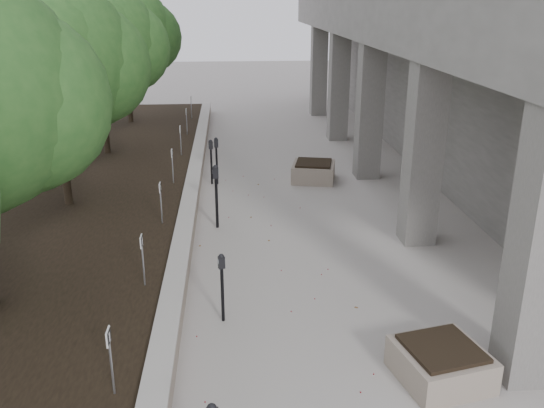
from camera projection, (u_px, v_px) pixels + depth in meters
name	position (u px, v px, depth m)	size (l,w,h in m)	color
retaining_wall	(192.00, 193.00, 15.56)	(0.39, 26.00, 0.50)	tan
planting_bed	(53.00, 199.00, 15.32)	(7.00, 26.00, 0.40)	black
crabapple_tree_3	(55.00, 94.00, 13.44)	(4.60, 4.00, 5.44)	#265420
crabapple_tree_4	(99.00, 68.00, 18.13)	(4.60, 4.00, 5.44)	#265420
crabapple_tree_5	(125.00, 54.00, 22.82)	(4.60, 4.00, 5.44)	#265420
parking_sign_2	(111.00, 362.00, 7.34)	(0.04, 0.22, 0.96)	black
parking_sign_3	(143.00, 261.00, 10.15)	(0.04, 0.22, 0.96)	black
parking_sign_4	(161.00, 203.00, 12.97)	(0.04, 0.22, 0.96)	black
parking_sign_5	(173.00, 166.00, 15.78)	(0.04, 0.22, 0.96)	black
parking_sign_6	(181.00, 141.00, 18.59)	(0.04, 0.22, 0.96)	black
parking_sign_7	(187.00, 122.00, 21.41)	(0.04, 0.22, 0.96)	black
parking_sign_8	(191.00, 107.00, 24.22)	(0.04, 0.22, 0.96)	black
parking_meter_2	(222.00, 288.00, 9.72)	(0.12, 0.09, 1.26)	black
parking_meter_3	(216.00, 197.00, 13.68)	(0.15, 0.11, 1.56)	black
parking_meter_4	(211.00, 162.00, 16.93)	(0.13, 0.10, 1.35)	black
parking_meter_5	(217.00, 161.00, 16.94)	(0.14, 0.10, 1.41)	black
planter_front	(441.00, 363.00, 8.33)	(1.18, 1.18, 0.55)	tan
planter_back	(313.00, 171.00, 17.41)	(1.23, 1.23, 0.58)	tan
berry_scatter	(265.00, 264.00, 12.01)	(3.30, 14.10, 0.02)	maroon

